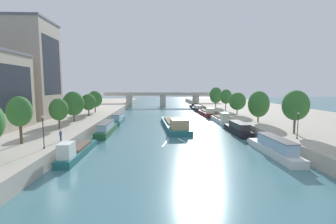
# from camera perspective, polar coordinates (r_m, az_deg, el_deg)

# --- Properties ---
(ground_plane) EXTENTS (400.00, 400.00, 0.00)m
(ground_plane) POSITION_cam_1_polar(r_m,az_deg,el_deg) (23.36, 5.87, -19.76)
(ground_plane) COLOR teal
(quay_left) EXTENTS (36.00, 170.00, 2.05)m
(quay_left) POSITION_cam_1_polar(r_m,az_deg,el_deg) (82.44, -25.08, -0.77)
(quay_left) COLOR #B7AD9E
(quay_left) RESTS_ON ground
(quay_right) EXTENTS (36.00, 170.00, 2.05)m
(quay_right) POSITION_cam_1_polar(r_m,az_deg,el_deg) (85.14, 23.52, -0.49)
(quay_right) COLOR #B7AD9E
(quay_right) RESTS_ON ground
(barge_midriver) EXTENTS (6.08, 24.61, 3.16)m
(barge_midriver) POSITION_cam_1_polar(r_m,az_deg,el_deg) (58.26, 1.64, -2.94)
(barge_midriver) COLOR #23666B
(barge_midriver) RESTS_ON ground
(wake_behind_barge) EXTENTS (5.59, 6.06, 0.03)m
(wake_behind_barge) POSITION_cam_1_polar(r_m,az_deg,el_deg) (43.74, 1.79, -7.27)
(wake_behind_barge) COLOR silver
(wake_behind_barge) RESTS_ON ground
(moored_boat_left_end) EXTENTS (2.41, 13.32, 2.95)m
(moored_boat_left_end) POSITION_cam_1_polar(r_m,az_deg,el_deg) (37.37, -21.01, -8.70)
(moored_boat_left_end) COLOR #23666B
(moored_boat_left_end) RESTS_ON ground
(moored_boat_left_second) EXTENTS (2.51, 15.00, 2.61)m
(moored_boat_left_second) POSITION_cam_1_polar(r_m,az_deg,el_deg) (53.23, -14.44, -3.84)
(moored_boat_left_second) COLOR #235633
(moored_boat_left_second) RESTS_ON ground
(moored_boat_left_downstream) EXTENTS (2.76, 13.56, 2.72)m
(moored_boat_left_downstream) POSITION_cam_1_polar(r_m,az_deg,el_deg) (68.34, -11.87, -1.55)
(moored_boat_left_downstream) COLOR #23666B
(moored_boat_left_downstream) RESTS_ON ground
(moored_boat_right_gap_after) EXTENTS (2.52, 14.22, 2.77)m
(moored_boat_right_gap_after) POSITION_cam_1_polar(r_m,az_deg,el_deg) (39.04, 24.06, -7.75)
(moored_boat_right_gap_after) COLOR silver
(moored_boat_right_gap_after) RESTS_ON ground
(moored_boat_right_midway) EXTENTS (2.60, 12.58, 2.59)m
(moored_boat_right_midway) POSITION_cam_1_polar(r_m,az_deg,el_deg) (53.58, 16.34, -3.84)
(moored_boat_right_midway) COLOR black
(moored_boat_right_midway) RESTS_ON ground
(moored_boat_right_upstream) EXTENTS (2.66, 14.33, 3.19)m
(moored_boat_right_upstream) POSITION_cam_1_polar(r_m,az_deg,el_deg) (68.61, 12.48, -1.68)
(moored_boat_right_upstream) COLOR silver
(moored_boat_right_upstream) RESTS_ON ground
(moored_boat_right_far) EXTENTS (3.38, 15.50, 3.08)m
(moored_boat_right_far) POSITION_cam_1_polar(r_m,az_deg,el_deg) (83.55, 9.26, -0.22)
(moored_boat_right_far) COLOR maroon
(moored_boat_right_far) RESTS_ON ground
(moored_boat_right_near) EXTENTS (3.01, 12.56, 2.36)m
(moored_boat_right_near) POSITION_cam_1_polar(r_m,az_deg,el_deg) (99.29, 7.13, 0.84)
(moored_boat_right_near) COLOR black
(moored_boat_right_near) RESTS_ON ground
(moored_boat_right_downstream) EXTENTS (2.05, 11.15, 2.36)m
(moored_boat_right_downstream) POSITION_cam_1_polar(r_m,az_deg,el_deg) (113.65, 5.98, 1.37)
(moored_boat_right_downstream) COLOR black
(moored_boat_right_downstream) RESTS_ON ground
(tree_left_midway) EXTENTS (3.32, 3.32, 6.76)m
(tree_left_midway) POSITION_cam_1_polar(r_m,az_deg,el_deg) (39.40, -31.97, 0.08)
(tree_left_midway) COLOR brown
(tree_left_midway) RESTS_ON quay_left
(tree_left_second) EXTENTS (3.44, 3.44, 5.87)m
(tree_left_second) POSITION_cam_1_polar(r_m,az_deg,el_deg) (49.48, -24.69, 0.55)
(tree_left_second) COLOR brown
(tree_left_second) RESTS_ON quay_left
(tree_left_far) EXTENTS (4.69, 4.69, 6.96)m
(tree_left_far) POSITION_cam_1_polar(r_m,az_deg,el_deg) (58.79, -21.67, 1.89)
(tree_left_far) COLOR brown
(tree_left_far) RESTS_ON quay_left
(tree_left_end_of_row) EXTENTS (3.98, 3.98, 6.00)m
(tree_left_end_of_row) POSITION_cam_1_polar(r_m,az_deg,el_deg) (68.59, -18.49, 2.23)
(tree_left_end_of_row) COLOR brown
(tree_left_end_of_row) RESTS_ON quay_left
(tree_left_nearest) EXTENTS (4.44, 4.44, 6.70)m
(tree_left_nearest) POSITION_cam_1_polar(r_m,az_deg,el_deg) (77.18, -17.09, 2.97)
(tree_left_nearest) COLOR brown
(tree_left_nearest) RESTS_ON quay_left
(tree_right_second) EXTENTS (4.37, 4.37, 7.47)m
(tree_right_second) POSITION_cam_1_polar(r_m,az_deg,el_deg) (46.30, 28.20, 1.40)
(tree_right_second) COLOR brown
(tree_right_second) RESTS_ON quay_right
(tree_right_past_mid) EXTENTS (4.65, 4.65, 7.07)m
(tree_right_past_mid) POSITION_cam_1_polar(r_m,az_deg,el_deg) (57.47, 20.86, 1.77)
(tree_right_past_mid) COLOR brown
(tree_right_past_mid) RESTS_ON quay_right
(tree_right_by_lamp) EXTENTS (4.75, 4.75, 6.39)m
(tree_right_by_lamp) POSITION_cam_1_polar(r_m,az_deg,el_deg) (70.75, 16.26, 2.49)
(tree_right_by_lamp) COLOR brown
(tree_right_by_lamp) RESTS_ON quay_right
(tree_right_third) EXTENTS (3.88, 3.88, 7.11)m
(tree_right_third) POSITION_cam_1_polar(r_m,az_deg,el_deg) (81.99, 13.68, 3.60)
(tree_right_third) COLOR brown
(tree_right_third) RESTS_ON quay_right
(tree_right_end_of_row) EXTENTS (4.80, 4.80, 7.74)m
(tree_right_end_of_row) POSITION_cam_1_polar(r_m,az_deg,el_deg) (94.31, 11.36, 3.96)
(tree_right_end_of_row) COLOR brown
(tree_right_end_of_row) RESTS_ON quay_right
(lamppost_left_bank) EXTENTS (0.28, 0.28, 4.35)m
(lamppost_left_bank) POSITION_cam_1_polar(r_m,az_deg,el_deg) (35.14, -27.67, -3.95)
(lamppost_left_bank) COLOR black
(lamppost_left_bank) RESTS_ON quay_left
(lamppost_right_bank) EXTENTS (0.28, 0.28, 4.14)m
(lamppost_right_bank) POSITION_cam_1_polar(r_m,az_deg,el_deg) (42.05, 28.62, -2.59)
(lamppost_right_bank) COLOR black
(lamppost_right_bank) RESTS_ON quay_right
(building_left_corner) EXTENTS (12.82, 12.58, 24.48)m
(building_left_corner) POSITION_cam_1_polar(r_m,az_deg,el_deg) (70.67, -30.60, 8.69)
(building_left_corner) COLOR #A89989
(building_left_corner) RESTS_ON quay_left
(bridge_far) EXTENTS (57.00, 4.40, 7.08)m
(bridge_far) POSITION_cam_1_polar(r_m,az_deg,el_deg) (118.48, -1.26, 3.44)
(bridge_far) COLOR #ADA899
(bridge_far) RESTS_ON ground
(person_on_quay) EXTENTS (0.29, 0.51, 1.62)m
(person_on_quay) POSITION_cam_1_polar(r_m,az_deg,el_deg) (39.20, -24.29, -4.98)
(person_on_quay) COLOR navy
(person_on_quay) RESTS_ON quay_left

